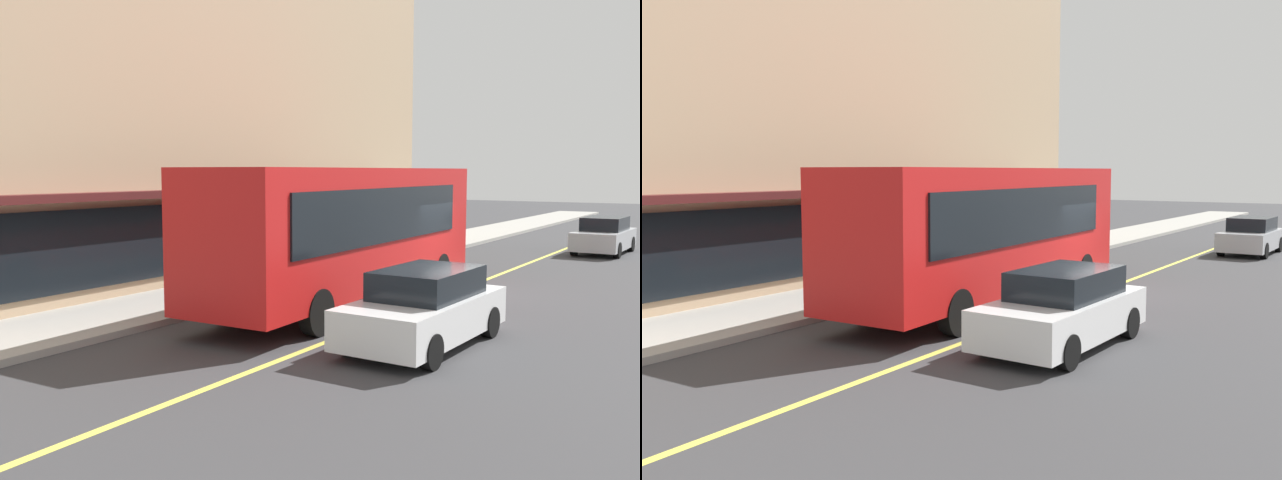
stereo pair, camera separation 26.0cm
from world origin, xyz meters
TOP-DOWN VIEW (x-y plane):
  - ground at (0.00, 0.00)m, footprint 120.00×120.00m
  - sidewalk at (0.00, 5.30)m, footprint 80.00×3.03m
  - lane_centre_stripe at (0.00, 0.00)m, footprint 36.00×0.16m
  - storefront_building at (-2.05, 12.55)m, footprint 27.32×12.09m
  - bus at (-2.86, 1.71)m, footprint 11.21×2.93m
  - traffic_light at (0.28, 4.58)m, footprint 0.30×0.52m
  - car_white at (-5.90, -1.77)m, footprint 4.34×1.94m
  - car_silver at (12.20, -1.73)m, footprint 4.34×1.94m
  - pedestrian_at_corner at (6.04, 4.92)m, footprint 0.34×0.34m

SIDE VIEW (x-z plane):
  - ground at x=0.00m, z-range 0.00..0.00m
  - lane_centre_stripe at x=0.00m, z-range 0.00..0.01m
  - sidewalk at x=0.00m, z-range 0.00..0.15m
  - car_white at x=-5.90m, z-range -0.02..1.50m
  - car_silver at x=12.20m, z-range -0.02..1.50m
  - pedestrian_at_corner at x=6.04m, z-range 0.31..1.93m
  - bus at x=-2.86m, z-range 0.24..3.74m
  - traffic_light at x=0.28m, z-range 0.93..4.13m
  - storefront_building at x=-2.05m, z-range -0.01..13.42m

